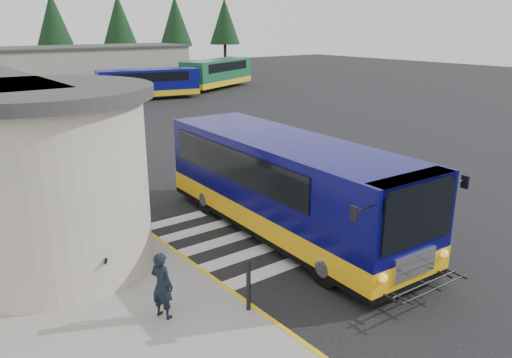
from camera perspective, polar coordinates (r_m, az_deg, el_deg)
ground at (r=17.46m, az=1.28°, el=-4.28°), size 140.00×140.00×0.00m
curb_strip at (r=18.85m, az=-16.22°, el=-3.08°), size 0.12×34.00×0.16m
crosswalk at (r=16.59m, az=1.66°, el=-5.45°), size 8.00×5.35×0.01m
depot_building at (r=57.16m, az=-21.32°, el=11.82°), size 26.40×8.40×4.20m
tree_line at (r=64.79m, az=-23.67°, el=16.23°), size 58.40×4.40×10.00m
transit_bus at (r=15.66m, az=3.49°, el=-1.18°), size 3.95×10.98×3.06m
pedestrian_a at (r=11.39m, az=-10.70°, el=-11.85°), size 0.56×0.67×1.56m
pedestrian_b at (r=12.55m, az=-18.21°, el=-9.08°), size 1.05×1.08×1.76m
bollard at (r=11.52m, az=-0.87°, el=-12.03°), size 0.10×0.10×1.25m
far_bus_a at (r=46.02m, az=-12.21°, el=10.74°), size 9.08×4.27×2.26m
far_bus_b at (r=52.95m, az=-4.44°, el=12.07°), size 10.04×6.72×2.53m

